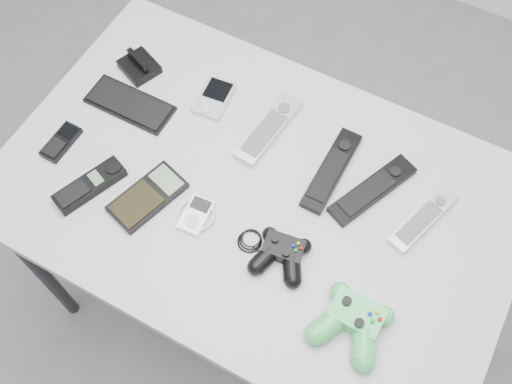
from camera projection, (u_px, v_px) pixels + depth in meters
The scene contains 15 objects.
floor at pixel (236, 301), 2.10m from camera, with size 3.50×3.50×0.00m, color slate.
desk at pixel (257, 204), 1.45m from camera, with size 1.20×0.77×0.80m.
pda_keyboard at pixel (130, 104), 1.50m from camera, with size 0.22×0.09×0.01m, color black.
dock_bracket at pixel (139, 63), 1.54m from camera, with size 0.09×0.08×0.05m, color black.
pda at pixel (214, 98), 1.51m from camera, with size 0.07×0.12×0.02m, color #B1B2B9.
remote_silver_a at pixel (269, 129), 1.46m from camera, with size 0.06×0.22×0.02m, color #B1B2B9.
remote_black_a at pixel (332, 170), 1.40m from camera, with size 0.05×0.23×0.02m, color black.
remote_black_b at pixel (373, 190), 1.38m from camera, with size 0.06×0.23×0.02m, color black.
remote_silver_b at pixel (423, 219), 1.35m from camera, with size 0.05×0.20×0.02m, color #B5B5BC.
mobile_phone at pixel (61, 142), 1.44m from camera, with size 0.05×0.11×0.02m, color black.
cordless_handset at pixel (90, 185), 1.38m from camera, with size 0.05×0.17×0.03m, color black.
calculator at pixel (147, 197), 1.37m from camera, with size 0.09×0.18×0.02m, color black.
mp3_player at pixel (196, 215), 1.35m from camera, with size 0.09×0.09×0.02m, color white.
controller_black at pixel (282, 253), 1.29m from camera, with size 0.21×0.13×0.04m, color black, non-canonical shape.
controller_green at pixel (353, 321), 1.22m from camera, with size 0.15×0.16×0.05m, color green, non-canonical shape.
Camera 1 is at (0.37, -0.54, 2.03)m, focal length 42.00 mm.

